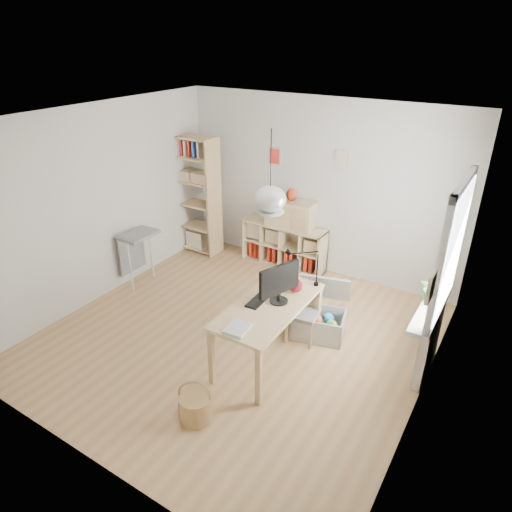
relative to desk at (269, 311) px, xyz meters
The scene contains 20 objects.
ground 0.87m from the desk, 164.74° to the left, with size 4.50×4.50×0.00m, color tan.
room_shell 1.34m from the desk, 164.74° to the left, with size 4.50×4.50×4.50m.
window_unit 2.04m from the desk, 24.12° to the left, with size 0.07×1.16×1.46m.
radiator 1.82m from the desk, 24.58° to the left, with size 0.10×0.80×0.80m, color white.
windowsill 1.77m from the desk, 25.25° to the left, with size 0.22×1.20×0.06m, color silver.
desk is the anchor object (origin of this frame).
cube_shelf 2.48m from the desk, 114.61° to the left, with size 1.40×0.38×0.72m.
tall_bookshelf 3.27m from the desk, 142.99° to the left, with size 0.80×0.38×2.00m.
side_table 2.64m from the desk, 169.06° to the left, with size 0.40×0.55×0.85m.
chair 0.66m from the desk, 73.87° to the left, with size 0.40×0.40×0.74m.
wicker_basket 1.31m from the desk, 96.64° to the right, with size 0.33×0.33×0.46m.
storage_chest 0.95m from the desk, 68.77° to the left, with size 0.80×0.87×0.69m.
monitor 0.38m from the desk, 59.56° to the left, with size 0.24×0.51×0.46m.
keyboard 0.17m from the desk, behind, with size 0.14×0.38×0.02m, color black.
task_lamp 0.73m from the desk, 83.62° to the left, with size 0.41×0.15×0.44m.
yarn_ball 0.46m from the desk, 72.42° to the left, with size 0.16×0.16×0.16m, color #4E0A17.
paper_tray 0.59m from the desk, 92.90° to the right, with size 0.22×0.28×0.03m, color silver.
drawer_chest 2.38m from the desk, 112.21° to the left, with size 0.75×0.34×0.43m, color beige.
red_vase 2.44m from the desk, 112.13° to the left, with size 0.17×0.17×0.20m, color maroon.
potted_plant 1.82m from the desk, 28.42° to the left, with size 0.30×0.26×0.33m, color #276929.
Camera 1 is at (2.72, -3.92, 3.54)m, focal length 32.00 mm.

